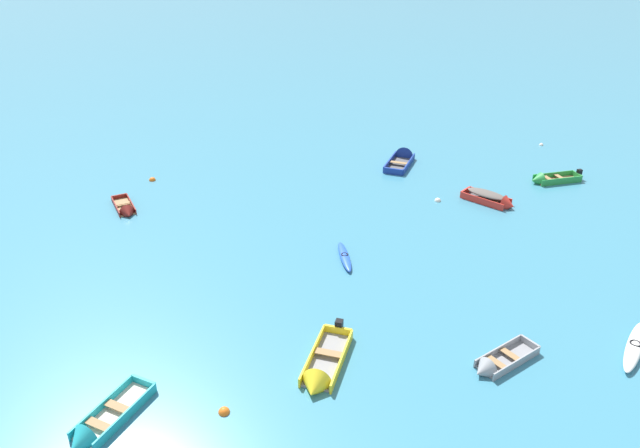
# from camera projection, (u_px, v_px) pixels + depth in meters

# --- Properties ---
(rowboat_maroon_center) EXTENTS (2.12, 3.11, 0.87)m
(rowboat_maroon_center) POSITION_uv_depth(u_px,v_px,m) (126.00, 210.00, 33.55)
(rowboat_maroon_center) COLOR #99754C
(rowboat_maroon_center) RESTS_ON ground_plane
(rowboat_grey_back_row_center) EXTENTS (3.11, 2.44, 0.87)m
(rowboat_grey_back_row_center) POSITION_uv_depth(u_px,v_px,m) (494.00, 365.00, 21.65)
(rowboat_grey_back_row_center) COLOR gray
(rowboat_grey_back_row_center) RESTS_ON ground_plane
(rowboat_yellow_midfield_right) EXTENTS (2.33, 4.10, 1.12)m
(rowboat_yellow_midfield_right) POSITION_uv_depth(u_px,v_px,m) (321.00, 373.00, 21.21)
(rowboat_yellow_midfield_right) COLOR gray
(rowboat_yellow_midfield_right) RESTS_ON ground_plane
(rowboat_red_midfield_left) EXTENTS (3.07, 3.04, 1.04)m
(rowboat_red_midfield_left) POSITION_uv_depth(u_px,v_px,m) (494.00, 199.00, 34.53)
(rowboat_red_midfield_left) COLOR #4C4C51
(rowboat_red_midfield_left) RESTS_ON ground_plane
(kayak_white_distant_center) EXTENTS (2.66, 3.29, 0.35)m
(kayak_white_distant_center) POSITION_uv_depth(u_px,v_px,m) (635.00, 346.00, 22.61)
(kayak_white_distant_center) COLOR white
(kayak_white_distant_center) RESTS_ON ground_plane
(rowboat_turquoise_cluster_outer) EXTENTS (2.52, 3.57, 1.01)m
(rowboat_turquoise_cluster_outer) POSITION_uv_depth(u_px,v_px,m) (95.00, 430.00, 18.84)
(rowboat_turquoise_cluster_outer) COLOR beige
(rowboat_turquoise_cluster_outer) RESTS_ON ground_plane
(kayak_blue_far_right) EXTENTS (0.74, 2.98, 0.28)m
(kayak_blue_far_right) POSITION_uv_depth(u_px,v_px,m) (345.00, 256.00, 28.86)
(kayak_blue_far_right) COLOR blue
(kayak_blue_far_right) RESTS_ON ground_plane
(rowboat_deep_blue_outer_right) EXTENTS (2.80, 4.16, 1.30)m
(rowboat_deep_blue_outer_right) POSITION_uv_depth(u_px,v_px,m) (403.00, 158.00, 41.02)
(rowboat_deep_blue_outer_right) COLOR #4C4C51
(rowboat_deep_blue_outer_right) RESTS_ON ground_plane
(rowboat_green_foreground_center) EXTENTS (3.70, 1.72, 0.97)m
(rowboat_green_foreground_center) POSITION_uv_depth(u_px,v_px,m) (548.00, 180.00, 37.52)
(rowboat_green_foreground_center) COLOR #99754C
(rowboat_green_foreground_center) RESTS_ON ground_plane
(mooring_buoy_between_boats_right) EXTENTS (0.39, 0.39, 0.39)m
(mooring_buoy_between_boats_right) POSITION_uv_depth(u_px,v_px,m) (438.00, 201.00, 35.04)
(mooring_buoy_between_boats_right) COLOR silver
(mooring_buoy_between_boats_right) RESTS_ON ground_plane
(mooring_buoy_midfield) EXTENTS (0.31, 0.31, 0.31)m
(mooring_buoy_midfield) POSITION_uv_depth(u_px,v_px,m) (541.00, 145.00, 44.05)
(mooring_buoy_midfield) COLOR silver
(mooring_buoy_midfield) RESTS_ON ground_plane
(mooring_buoy_trailing) EXTENTS (0.43, 0.43, 0.43)m
(mooring_buoy_trailing) POSITION_uv_depth(u_px,v_px,m) (152.00, 180.00, 37.91)
(mooring_buoy_trailing) COLOR orange
(mooring_buoy_trailing) RESTS_ON ground_plane
(mooring_buoy_near_foreground) EXTENTS (0.40, 0.40, 0.40)m
(mooring_buoy_near_foreground) POSITION_uv_depth(u_px,v_px,m) (224.00, 412.00, 19.74)
(mooring_buoy_near_foreground) COLOR orange
(mooring_buoy_near_foreground) RESTS_ON ground_plane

